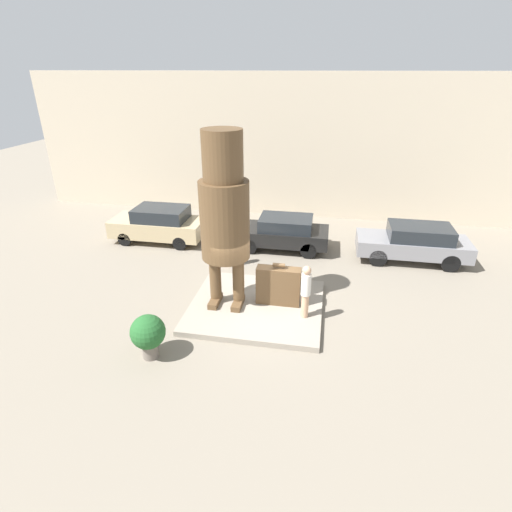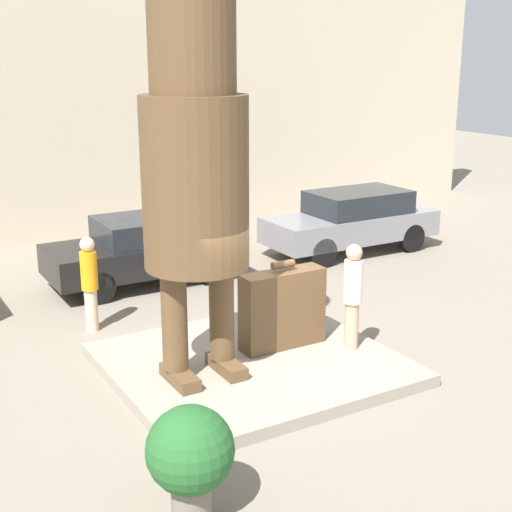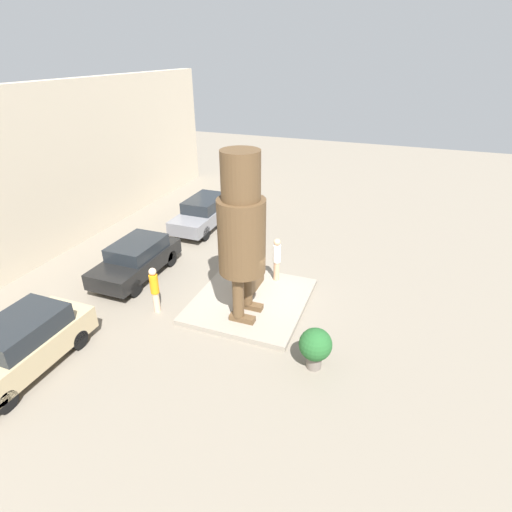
{
  "view_description": "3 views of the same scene",
  "coord_description": "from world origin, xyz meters",
  "px_view_note": "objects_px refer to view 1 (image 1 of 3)",
  "views": [
    {
      "loc": [
        2.05,
        -11.18,
        7.34
      ],
      "look_at": [
        0.04,
        -0.29,
        2.1
      ],
      "focal_mm": 28.0,
      "sensor_mm": 36.0,
      "label": 1
    },
    {
      "loc": [
        -5.24,
        -9.08,
        4.89
      ],
      "look_at": [
        0.23,
        0.25,
        1.8
      ],
      "focal_mm": 50.0,
      "sensor_mm": 36.0,
      "label": 2
    },
    {
      "loc": [
        -11.43,
        -4.5,
        8.35
      ],
      "look_at": [
        0.14,
        -0.15,
        1.91
      ],
      "focal_mm": 28.0,
      "sensor_mm": 36.0,
      "label": 3
    }
  ],
  "objects_px": {
    "giant_suitcase": "(278,286)",
    "parked_car_black": "(282,232)",
    "statue_figure": "(224,209)",
    "parked_car_grey": "(414,242)",
    "parked_car_tan": "(159,224)",
    "worker_hivis": "(228,244)",
    "tourist": "(306,290)",
    "planter_pot": "(148,334)"
  },
  "relations": [
    {
      "from": "giant_suitcase",
      "to": "worker_hivis",
      "type": "xyz_separation_m",
      "value": [
        -2.37,
        2.72,
        0.12
      ]
    },
    {
      "from": "tourist",
      "to": "planter_pot",
      "type": "bearing_deg",
      "value": -148.62
    },
    {
      "from": "parked_car_black",
      "to": "statue_figure",
      "type": "bearing_deg",
      "value": 76.89
    },
    {
      "from": "statue_figure",
      "to": "planter_pot",
      "type": "distance_m",
      "value": 4.21
    },
    {
      "from": "giant_suitcase",
      "to": "tourist",
      "type": "distance_m",
      "value": 1.18
    },
    {
      "from": "parked_car_black",
      "to": "worker_hivis",
      "type": "height_order",
      "value": "worker_hivis"
    },
    {
      "from": "statue_figure",
      "to": "parked_car_black",
      "type": "distance_m",
      "value": 5.93
    },
    {
      "from": "parked_car_black",
      "to": "parked_car_grey",
      "type": "relative_size",
      "value": 0.92
    },
    {
      "from": "planter_pot",
      "to": "statue_figure",
      "type": "bearing_deg",
      "value": 62.36
    },
    {
      "from": "planter_pot",
      "to": "worker_hivis",
      "type": "xyz_separation_m",
      "value": [
        0.79,
        5.87,
        0.18
      ]
    },
    {
      "from": "parked_car_black",
      "to": "parked_car_grey",
      "type": "distance_m",
      "value": 5.5
    },
    {
      "from": "parked_car_tan",
      "to": "parked_car_black",
      "type": "bearing_deg",
      "value": -178.49
    },
    {
      "from": "parked_car_tan",
      "to": "planter_pot",
      "type": "height_order",
      "value": "parked_car_tan"
    },
    {
      "from": "parked_car_tan",
      "to": "parked_car_black",
      "type": "distance_m",
      "value": 5.69
    },
    {
      "from": "tourist",
      "to": "worker_hivis",
      "type": "relative_size",
      "value": 1.01
    },
    {
      "from": "statue_figure",
      "to": "parked_car_black",
      "type": "height_order",
      "value": "statue_figure"
    },
    {
      "from": "tourist",
      "to": "planter_pot",
      "type": "distance_m",
      "value": 4.81
    },
    {
      "from": "parked_car_black",
      "to": "planter_pot",
      "type": "distance_m",
      "value": 8.45
    },
    {
      "from": "parked_car_tan",
      "to": "parked_car_black",
      "type": "xyz_separation_m",
      "value": [
        5.68,
        0.15,
        -0.05
      ]
    },
    {
      "from": "statue_figure",
      "to": "parked_car_tan",
      "type": "bearing_deg",
      "value": 131.91
    },
    {
      "from": "tourist",
      "to": "parked_car_grey",
      "type": "bearing_deg",
      "value": 52.12
    },
    {
      "from": "tourist",
      "to": "giant_suitcase",
      "type": "bearing_deg",
      "value": 144.85
    },
    {
      "from": "parked_car_tan",
      "to": "parked_car_black",
      "type": "relative_size",
      "value": 1.03
    },
    {
      "from": "tourist",
      "to": "parked_car_grey",
      "type": "height_order",
      "value": "tourist"
    },
    {
      "from": "giant_suitcase",
      "to": "parked_car_tan",
      "type": "bearing_deg",
      "value": 142.58
    },
    {
      "from": "parked_car_tan",
      "to": "worker_hivis",
      "type": "distance_m",
      "value": 4.27
    },
    {
      "from": "parked_car_tan",
      "to": "worker_hivis",
      "type": "relative_size",
      "value": 2.39
    },
    {
      "from": "statue_figure",
      "to": "planter_pot",
      "type": "xyz_separation_m",
      "value": [
        -1.5,
        -2.86,
        -2.7
      ]
    },
    {
      "from": "statue_figure",
      "to": "planter_pot",
      "type": "relative_size",
      "value": 4.27
    },
    {
      "from": "parked_car_black",
      "to": "parked_car_grey",
      "type": "xyz_separation_m",
      "value": [
        5.49,
        -0.24,
        0.04
      ]
    },
    {
      "from": "statue_figure",
      "to": "planter_pot",
      "type": "height_order",
      "value": "statue_figure"
    },
    {
      "from": "parked_car_black",
      "to": "worker_hivis",
      "type": "bearing_deg",
      "value": 48.16
    },
    {
      "from": "statue_figure",
      "to": "parked_car_grey",
      "type": "relative_size",
      "value": 1.26
    },
    {
      "from": "parked_car_grey",
      "to": "planter_pot",
      "type": "bearing_deg",
      "value": 43.47
    },
    {
      "from": "statue_figure",
      "to": "parked_car_grey",
      "type": "bearing_deg",
      "value": 36.24
    },
    {
      "from": "giant_suitcase",
      "to": "parked_car_grey",
      "type": "bearing_deg",
      "value": 42.54
    },
    {
      "from": "parked_car_tan",
      "to": "tourist",
      "type": "bearing_deg",
      "value": 142.87
    },
    {
      "from": "giant_suitcase",
      "to": "parked_car_grey",
      "type": "xyz_separation_m",
      "value": [
        5.03,
        4.61,
        -0.01
      ]
    },
    {
      "from": "tourist",
      "to": "parked_car_tan",
      "type": "bearing_deg",
      "value": 142.87
    },
    {
      "from": "giant_suitcase",
      "to": "parked_car_black",
      "type": "xyz_separation_m",
      "value": [
        -0.47,
        4.86,
        -0.05
      ]
    },
    {
      "from": "parked_car_grey",
      "to": "worker_hivis",
      "type": "bearing_deg",
      "value": 14.32
    },
    {
      "from": "statue_figure",
      "to": "worker_hivis",
      "type": "height_order",
      "value": "statue_figure"
    }
  ]
}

